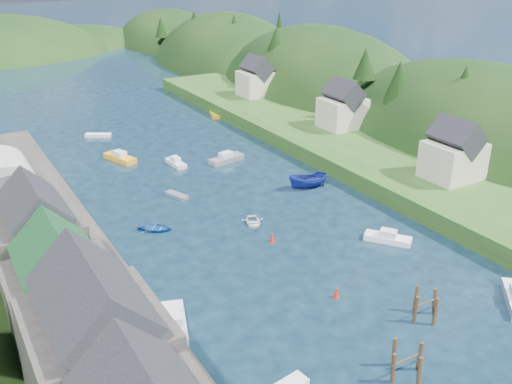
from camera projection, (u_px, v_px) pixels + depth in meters
ground at (183, 167)px, 87.47m from camera, size 600.00×600.00×0.00m
hillside_right at (320, 128)px, 131.17m from camera, size 36.00×245.56×48.00m
far_hills at (37, 82)px, 190.27m from camera, size 103.00×68.00×44.00m
hill_trees at (145, 76)px, 95.37m from camera, size 91.52×147.96×12.36m
quay_left at (75, 305)px, 52.17m from camera, size 12.00×110.00×2.00m
quayside_buildings at (86, 339)px, 38.06m from camera, size 8.00×35.84×12.90m
boat_sheds at (9, 195)px, 64.54m from camera, size 7.00×21.00×7.50m
terrace_right at (353, 151)px, 90.76m from camera, size 16.00×120.00×2.40m
right_bank_cottages at (337, 108)px, 96.90m from camera, size 9.00×59.24×8.41m
piling_cluster_near at (407, 365)px, 44.56m from camera, size 3.32×3.08×3.37m
piling_cluster_far at (425, 308)px, 51.61m from camera, size 2.89×2.72×3.32m
channel_buoy_near at (336, 293)px, 54.84m from camera, size 0.70×0.70×1.10m
channel_buoy_far at (272, 238)px, 65.14m from camera, size 0.70×0.70×1.10m
moored_boats at (275, 235)px, 65.60m from camera, size 37.32×87.63×2.26m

